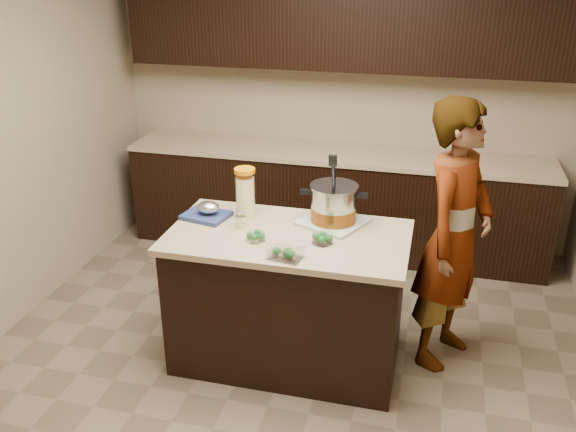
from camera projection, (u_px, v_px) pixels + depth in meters
name	position (u px, v px, depth m)	size (l,w,h in m)	color
ground_plane	(288.00, 356.00, 4.04)	(4.00, 4.00, 0.00)	brown
room_shell	(288.00, 101.00, 3.36)	(4.04, 4.04, 2.72)	tan
back_cabinets	(337.00, 145.00, 5.21)	(3.60, 0.63, 2.33)	black
island	(288.00, 298.00, 3.86)	(1.46, 0.81, 0.90)	black
dish_towel	(333.00, 222.00, 3.83)	(0.36, 0.36, 0.02)	#679061
stock_pot	(334.00, 206.00, 3.78)	(0.42, 0.32, 0.43)	#B7B7BC
lemonade_pitcher	(245.00, 195.00, 3.87)	(0.17, 0.17, 0.32)	#EEDB91
mason_jar	(242.00, 220.00, 3.76)	(0.09, 0.09, 0.12)	#EEDB91
broccoli_tub_left	(256.00, 237.00, 3.59)	(0.14, 0.14, 0.05)	silver
broccoli_tub_right	(322.00, 239.00, 3.56)	(0.15, 0.15, 0.06)	silver
broccoli_tub_rect	(286.00, 253.00, 3.39)	(0.20, 0.16, 0.07)	silver
blue_tray	(207.00, 212.00, 3.89)	(0.32, 0.27, 0.11)	navy
person	(454.00, 237.00, 3.74)	(0.63, 0.41, 1.73)	gray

